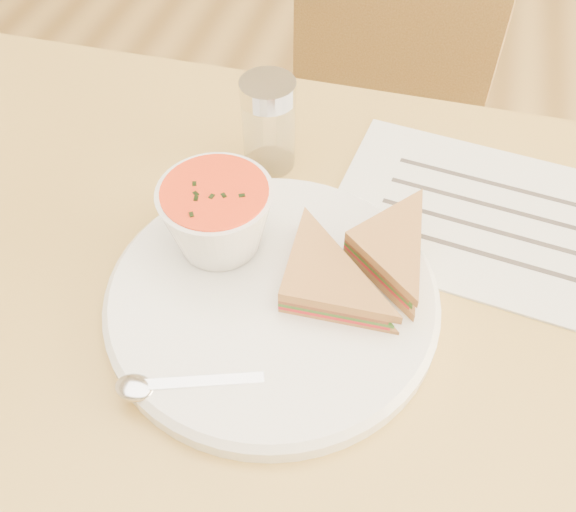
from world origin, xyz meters
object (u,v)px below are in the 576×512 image
(soup_bowl, at_px, (218,220))
(condiment_shaker, at_px, (269,125))
(plate, at_px, (272,299))
(chair_far, at_px, (351,158))
(dining_table, at_px, (264,454))

(soup_bowl, height_order, condiment_shaker, condiment_shaker)
(plate, relative_size, soup_bowl, 2.88)
(chair_far, bearing_deg, condiment_shaker, 94.53)
(plate, xyz_separation_m, soup_bowl, (-0.06, 0.04, 0.04))
(dining_table, distance_m, chair_far, 0.57)
(soup_bowl, relative_size, condiment_shaker, 1.00)
(dining_table, height_order, chair_far, chair_far)
(chair_far, distance_m, condiment_shaker, 0.53)
(dining_table, height_order, soup_bowl, soup_bowl)
(soup_bowl, distance_m, condiment_shaker, 0.15)
(plate, height_order, soup_bowl, soup_bowl)
(dining_table, xyz_separation_m, plate, (0.02, -0.01, 0.38))
(soup_bowl, bearing_deg, chair_far, 84.45)
(plate, distance_m, condiment_shaker, 0.20)
(chair_far, xyz_separation_m, soup_bowl, (-0.05, -0.53, 0.36))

